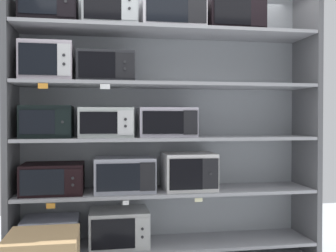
{
  "coord_description": "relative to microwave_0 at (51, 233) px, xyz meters",
  "views": [
    {
      "loc": [
        -0.61,
        -3.6,
        1.32
      ],
      "look_at": [
        0.0,
        0.0,
        1.25
      ],
      "focal_mm": 42.15,
      "sensor_mm": 36.0,
      "label": 1
    }
  ],
  "objects": [
    {
      "name": "shelf_3",
      "position": [
        1.05,
        0.0,
        1.32
      ],
      "size": [
        2.71,
        0.51,
        0.03
      ],
      "primitive_type": "cube",
      "color": "#99999E"
    },
    {
      "name": "price_tag_3",
      "position": [
        -0.02,
        -0.25,
        1.28
      ],
      "size": [
        0.08,
        0.0,
        0.04
      ],
      "primitive_type": "cube",
      "color": "orange"
    },
    {
      "name": "microwave_0",
      "position": [
        0.0,
        0.0,
        0.0
      ],
      "size": [
        0.48,
        0.39,
        0.27
      ],
      "color": "#9799AC",
      "rests_on": "shelf_0"
    },
    {
      "name": "price_tag_1",
      "position": [
        0.65,
        -0.25,
        0.3
      ],
      "size": [
        0.05,
        0.0,
        0.04
      ],
      "primitive_type": "cube",
      "color": "white"
    },
    {
      "name": "microwave_4",
      "position": [
        1.25,
        -0.0,
        0.52
      ],
      "size": [
        0.47,
        0.43,
        0.34
      ],
      "color": "silver",
      "rests_on": "shelf_1"
    },
    {
      "name": "shelf_1",
      "position": [
        1.05,
        0.0,
        0.34
      ],
      "size": [
        2.71,
        0.51,
        0.03
      ],
      "primitive_type": "cube",
      "color": "#99999E"
    },
    {
      "name": "shelf_4",
      "position": [
        1.05,
        0.0,
        1.82
      ],
      "size": [
        2.71,
        0.51,
        0.03
      ],
      "primitive_type": "cube",
      "color": "#99999E"
    },
    {
      "name": "microwave_3",
      "position": [
        0.65,
        -0.0,
        0.51
      ],
      "size": [
        0.54,
        0.39,
        0.31
      ],
      "color": "#9C9EAB",
      "rests_on": "shelf_1"
    },
    {
      "name": "price_tag_0",
      "position": [
        0.03,
        -0.25,
        0.3
      ],
      "size": [
        0.07,
        0.0,
        0.04
      ],
      "primitive_type": "cube",
      "color": "orange"
    },
    {
      "name": "microwave_2",
      "position": [
        0.02,
        -0.0,
        0.49
      ],
      "size": [
        0.53,
        0.42,
        0.26
      ],
      "color": "black",
      "rests_on": "shelf_1"
    },
    {
      "name": "microwave_12",
      "position": [
        1.09,
        -0.0,
        1.99
      ],
      "size": [
        0.57,
        0.38,
        0.31
      ],
      "color": "silver",
      "rests_on": "shelf_4"
    },
    {
      "name": "microwave_6",
      "position": [
        0.49,
        0.0,
        0.98
      ],
      "size": [
        0.48,
        0.38,
        0.27
      ],
      "color": "#B6BDB7",
      "rests_on": "shelf_2"
    },
    {
      "name": "price_tag_4",
      "position": [
        0.48,
        -0.25,
        1.28
      ],
      "size": [
        0.08,
        0.0,
        0.04
      ],
      "primitive_type": "cube",
      "color": "white"
    },
    {
      "name": "shelf_2",
      "position": [
        1.05,
        0.0,
        0.83
      ],
      "size": [
        2.71,
        0.51,
        0.03
      ],
      "primitive_type": "cube",
      "color": "#99999E"
    },
    {
      "name": "microwave_5",
      "position": [
        -0.02,
        0.0,
        0.99
      ],
      "size": [
        0.43,
        0.39,
        0.28
      ],
      "color": "black",
      "rests_on": "shelf_2"
    },
    {
      "name": "microwave_8",
      "position": [
        -0.02,
        -0.0,
        1.51
      ],
      "size": [
        0.44,
        0.42,
        0.33
      ],
      "color": "#BEB1BD",
      "rests_on": "shelf_3"
    },
    {
      "name": "microwave_7",
      "position": [
        1.04,
        -0.0,
        0.98
      ],
      "size": [
        0.52,
        0.35,
        0.27
      ],
      "color": "#BAB3C2",
      "rests_on": "shelf_2"
    },
    {
      "name": "back_panel",
      "position": [
        1.05,
        0.28,
        1.07
      ],
      "size": [
        2.91,
        0.04,
        2.75
      ],
      "primitive_type": "cube",
      "color": "#9EA3A8",
      "rests_on": "ground"
    },
    {
      "name": "microwave_10",
      "position": [
        -0.0,
        0.0,
        1.99
      ],
      "size": [
        0.48,
        0.42,
        0.31
      ],
      "color": "black",
      "rests_on": "shelf_4"
    },
    {
      "name": "upright_right",
      "position": [
        2.44,
        0.0,
        1.07
      ],
      "size": [
        0.05,
        0.51,
        2.75
      ],
      "primitive_type": "cube",
      "color": "#5B5B5E",
      "rests_on": "ground"
    },
    {
      "name": "microwave_1",
      "position": [
        0.6,
        -0.0,
        0.02
      ],
      "size": [
        0.53,
        0.41,
        0.32
      ],
      "color": "#B9BAB8",
      "rests_on": "shelf_0"
    },
    {
      "name": "price_tag_2",
      "position": [
        1.28,
        -0.25,
        0.3
      ],
      "size": [
        0.07,
        0.0,
        0.03
      ],
      "primitive_type": "cube",
      "color": "beige"
    },
    {
      "name": "microwave_13",
      "position": [
        1.69,
        -0.0,
        1.98
      ],
      "size": [
        0.53,
        0.35,
        0.29
      ],
      "color": "black",
      "rests_on": "shelf_4"
    },
    {
      "name": "upright_left",
      "position": [
        -0.33,
        0.0,
        1.07
      ],
      "size": [
        0.05,
        0.51,
        2.75
      ],
      "primitive_type": "cube",
      "color": "#5B5B5E",
      "rests_on": "ground"
    },
    {
      "name": "shelf_0",
      "position": [
        1.05,
        0.0,
        -0.15
      ],
      "size": [
        2.71,
        0.51,
        0.03
      ],
      "primitive_type": "cube",
      "color": "#99999E",
      "rests_on": "ground"
    },
    {
      "name": "microwave_9",
      "position": [
        0.48,
        -0.0,
        1.48
      ],
      "size": [
        0.5,
        0.37,
        0.27
      ],
      "color": "#28292D",
      "rests_on": "shelf_3"
    },
    {
      "name": "microwave_11",
      "position": [
        0.52,
        -0.0,
        2.0
      ],
      "size": [
        0.48,
        0.37,
        0.34
      ],
      "color": "#B6BCBE",
      "rests_on": "shelf_4"
    }
  ]
}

